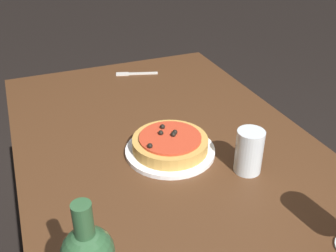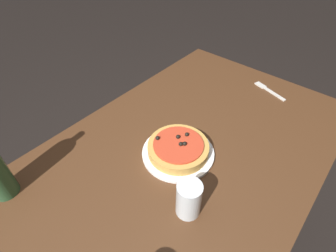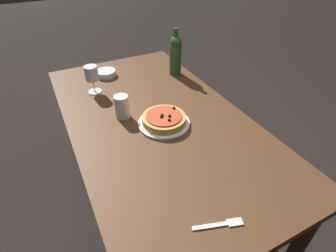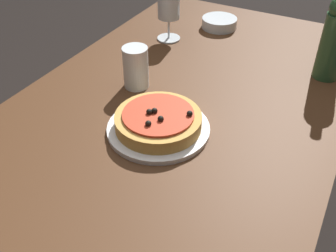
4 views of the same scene
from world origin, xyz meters
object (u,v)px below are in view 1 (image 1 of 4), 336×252
object	(u,v)px
dinner_plate	(170,151)
fork	(134,74)
pizza	(170,143)
water_cup	(249,151)
dining_table	(183,195)

from	to	relation	value
dinner_plate	fork	world-z (taller)	dinner_plate
pizza	water_cup	distance (m)	0.21
dinner_plate	pizza	distance (m)	0.02
dinner_plate	fork	xyz separation A→B (m)	(0.55, -0.07, -0.00)
pizza	dining_table	bearing A→B (deg)	-172.78
dining_table	dinner_plate	bearing A→B (deg)	7.14
pizza	fork	xyz separation A→B (m)	(0.55, -0.07, -0.03)
fork	dining_table	bearing A→B (deg)	101.68
fork	pizza	bearing A→B (deg)	99.96
dining_table	pizza	distance (m)	0.14
pizza	fork	bearing A→B (deg)	-7.59
dining_table	fork	world-z (taller)	fork
pizza	dinner_plate	bearing A→B (deg)	-130.31
dining_table	dinner_plate	world-z (taller)	dinner_plate
dining_table	fork	xyz separation A→B (m)	(0.62, -0.06, 0.10)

